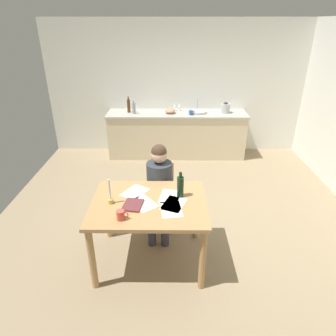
{
  "coord_description": "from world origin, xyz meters",
  "views": [
    {
      "loc": [
        -0.13,
        -3.52,
        2.51
      ],
      "look_at": [
        -0.16,
        -0.14,
        0.85
      ],
      "focal_mm": 31.8,
      "sensor_mm": 36.0,
      "label": 1
    }
  ],
  "objects_px": {
    "teacup_on_counter": "(191,113)",
    "dining_table": "(149,211)",
    "person_seated": "(159,185)",
    "stovetop_kettle": "(225,108)",
    "sink_unit": "(198,112)",
    "candlestick": "(110,197)",
    "chair_at_table": "(160,193)",
    "mixing_bowl": "(170,111)",
    "coffee_mug": "(121,215)",
    "book_magazine": "(133,205)",
    "bottle_oil": "(129,106)",
    "wine_bottle_on_table": "(180,186)",
    "wine_glass_by_kettle": "(175,105)",
    "wine_glass_near_sink": "(180,105)",
    "bottle_vinegar": "(134,108)"
  },
  "relations": [
    {
      "from": "bottle_oil",
      "to": "chair_at_table",
      "type": "bearing_deg",
      "value": -74.01
    },
    {
      "from": "dining_table",
      "to": "teacup_on_counter",
      "type": "distance_m",
      "value": 3.01
    },
    {
      "from": "bottle_vinegar",
      "to": "stovetop_kettle",
      "type": "distance_m",
      "value": 1.79
    },
    {
      "from": "mixing_bowl",
      "to": "wine_glass_near_sink",
      "type": "relative_size",
      "value": 1.33
    },
    {
      "from": "chair_at_table",
      "to": "candlestick",
      "type": "bearing_deg",
      "value": -123.78
    },
    {
      "from": "person_seated",
      "to": "stovetop_kettle",
      "type": "relative_size",
      "value": 5.43
    },
    {
      "from": "dining_table",
      "to": "person_seated",
      "type": "relative_size",
      "value": 1.03
    },
    {
      "from": "bottle_vinegar",
      "to": "candlestick",
      "type": "bearing_deg",
      "value": -88.44
    },
    {
      "from": "dining_table",
      "to": "bottle_vinegar",
      "type": "distance_m",
      "value": 3.07
    },
    {
      "from": "bottle_vinegar",
      "to": "mixing_bowl",
      "type": "bearing_deg",
      "value": 2.49
    },
    {
      "from": "dining_table",
      "to": "mixing_bowl",
      "type": "relative_size",
      "value": 6.02
    },
    {
      "from": "candlestick",
      "to": "bottle_oil",
      "type": "height_order",
      "value": "bottle_oil"
    },
    {
      "from": "candlestick",
      "to": "wine_glass_by_kettle",
      "type": "xyz_separation_m",
      "value": [
        0.72,
        3.25,
        0.14
      ]
    },
    {
      "from": "sink_unit",
      "to": "coffee_mug",
      "type": "bearing_deg",
      "value": -106.64
    },
    {
      "from": "sink_unit",
      "to": "candlestick",
      "type": "bearing_deg",
      "value": -110.58
    },
    {
      "from": "candlestick",
      "to": "stovetop_kettle",
      "type": "relative_size",
      "value": 1.29
    },
    {
      "from": "book_magazine",
      "to": "sink_unit",
      "type": "relative_size",
      "value": 0.66
    },
    {
      "from": "chair_at_table",
      "to": "coffee_mug",
      "type": "relative_size",
      "value": 7.29
    },
    {
      "from": "bottle_vinegar",
      "to": "wine_glass_near_sink",
      "type": "xyz_separation_m",
      "value": [
        0.89,
        0.22,
        0.0
      ]
    },
    {
      "from": "coffee_mug",
      "to": "chair_at_table",
      "type": "bearing_deg",
      "value": 71.62
    },
    {
      "from": "wine_glass_by_kettle",
      "to": "wine_glass_near_sink",
      "type": "bearing_deg",
      "value": 0.0
    },
    {
      "from": "chair_at_table",
      "to": "mixing_bowl",
      "type": "height_order",
      "value": "mixing_bowl"
    },
    {
      "from": "mixing_bowl",
      "to": "person_seated",
      "type": "bearing_deg",
      "value": -93.05
    },
    {
      "from": "dining_table",
      "to": "person_seated",
      "type": "height_order",
      "value": "person_seated"
    },
    {
      "from": "sink_unit",
      "to": "dining_table",
      "type": "bearing_deg",
      "value": -103.94
    },
    {
      "from": "coffee_mug",
      "to": "mixing_bowl",
      "type": "bearing_deg",
      "value": 82.01
    },
    {
      "from": "sink_unit",
      "to": "wine_glass_by_kettle",
      "type": "xyz_separation_m",
      "value": [
        -0.44,
        0.15,
        0.09
      ]
    },
    {
      "from": "coffee_mug",
      "to": "wine_bottle_on_table",
      "type": "distance_m",
      "value": 0.73
    },
    {
      "from": "bottle_oil",
      "to": "mixing_bowl",
      "type": "relative_size",
      "value": 1.51
    },
    {
      "from": "book_magazine",
      "to": "dining_table",
      "type": "bearing_deg",
      "value": 32.27
    },
    {
      "from": "wine_bottle_on_table",
      "to": "wine_glass_near_sink",
      "type": "bearing_deg",
      "value": 88.63
    },
    {
      "from": "candlestick",
      "to": "bottle_oil",
      "type": "relative_size",
      "value": 0.92
    },
    {
      "from": "bottle_vinegar",
      "to": "dining_table",
      "type": "bearing_deg",
      "value": -80.9
    },
    {
      "from": "teacup_on_counter",
      "to": "wine_glass_by_kettle",
      "type": "bearing_deg",
      "value": 135.59
    },
    {
      "from": "chair_at_table",
      "to": "coffee_mug",
      "type": "xyz_separation_m",
      "value": [
        -0.34,
        -1.02,
        0.36
      ]
    },
    {
      "from": "wine_glass_near_sink",
      "to": "person_seated",
      "type": "bearing_deg",
      "value": -96.9
    },
    {
      "from": "stovetop_kettle",
      "to": "teacup_on_counter",
      "type": "height_order",
      "value": "stovetop_kettle"
    },
    {
      "from": "person_seated",
      "to": "chair_at_table",
      "type": "bearing_deg",
      "value": 89.5
    },
    {
      "from": "dining_table",
      "to": "bottle_oil",
      "type": "xyz_separation_m",
      "value": [
        -0.59,
        3.1,
        0.36
      ]
    },
    {
      "from": "chair_at_table",
      "to": "wine_glass_by_kettle",
      "type": "height_order",
      "value": "wine_glass_by_kettle"
    },
    {
      "from": "dining_table",
      "to": "book_magazine",
      "type": "distance_m",
      "value": 0.21
    },
    {
      "from": "wine_bottle_on_table",
      "to": "teacup_on_counter",
      "type": "relative_size",
      "value": 2.57
    },
    {
      "from": "person_seated",
      "to": "bottle_oil",
      "type": "height_order",
      "value": "bottle_oil"
    },
    {
      "from": "coffee_mug",
      "to": "book_magazine",
      "type": "bearing_deg",
      "value": 70.16
    },
    {
      "from": "teacup_on_counter",
      "to": "dining_table",
      "type": "bearing_deg",
      "value": -102.09
    },
    {
      "from": "mixing_bowl",
      "to": "wine_glass_by_kettle",
      "type": "relative_size",
      "value": 1.33
    },
    {
      "from": "candlestick",
      "to": "teacup_on_counter",
      "type": "relative_size",
      "value": 2.48
    },
    {
      "from": "chair_at_table",
      "to": "person_seated",
      "type": "height_order",
      "value": "person_seated"
    },
    {
      "from": "dining_table",
      "to": "sink_unit",
      "type": "relative_size",
      "value": 3.42
    },
    {
      "from": "person_seated",
      "to": "wine_glass_near_sink",
      "type": "distance_m",
      "value": 2.7
    }
  ]
}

